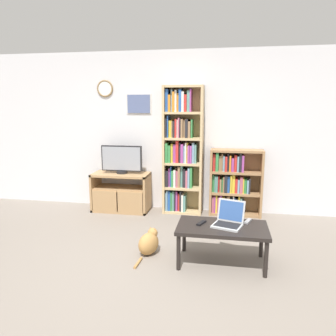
{
  "coord_description": "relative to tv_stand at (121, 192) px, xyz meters",
  "views": [
    {
      "loc": [
        0.8,
        -3.0,
        1.74
      ],
      "look_at": [
        0.04,
        1.28,
        0.9
      ],
      "focal_mm": 35.0,
      "sensor_mm": 36.0,
      "label": 1
    }
  ],
  "objects": [
    {
      "name": "television",
      "position": [
        0.02,
        0.02,
        0.55
      ],
      "size": [
        0.68,
        0.18,
        0.46
      ],
      "color": "black",
      "rests_on": "tv_stand"
    },
    {
      "name": "cat",
      "position": [
        0.84,
        -1.51,
        -0.18
      ],
      "size": [
        0.31,
        0.55,
        0.31
      ],
      "rotation": [
        0.0,
        0.0,
        -0.44
      ],
      "color": "#B78447",
      "rests_on": "ground_plane"
    },
    {
      "name": "bookshelf_tall",
      "position": [
        0.99,
        0.11,
        0.7
      ],
      "size": [
        0.63,
        0.32,
        2.04
      ],
      "color": "tan",
      "rests_on": "ground_plane"
    },
    {
      "name": "bookshelf_short",
      "position": [
        1.81,
        0.13,
        0.19
      ],
      "size": [
        0.82,
        0.28,
        1.06
      ],
      "color": "#9E754C",
      "rests_on": "ground_plane"
    },
    {
      "name": "wall_back",
      "position": [
        0.89,
        0.3,
        0.99
      ],
      "size": [
        6.79,
        0.09,
        2.6
      ],
      "color": "silver",
      "rests_on": "ground_plane"
    },
    {
      "name": "coffee_table",
      "position": [
        1.69,
        -1.59,
        0.07
      ],
      "size": [
        0.98,
        0.56,
        0.44
      ],
      "color": "black",
      "rests_on": "ground_plane"
    },
    {
      "name": "tv_stand",
      "position": [
        0.0,
        0.0,
        0.0
      ],
      "size": [
        0.93,
        0.46,
        0.63
      ],
      "color": "tan",
      "rests_on": "ground_plane"
    },
    {
      "name": "laptop",
      "position": [
        1.76,
        -1.55,
        0.18
      ],
      "size": [
        0.38,
        0.37,
        0.27
      ],
      "rotation": [
        0.0,
        0.0,
        -0.31
      ],
      "color": "#B7BABC",
      "rests_on": "coffee_table"
    },
    {
      "name": "remote_near_laptop",
      "position": [
        1.97,
        -1.41,
        0.13
      ],
      "size": [
        0.1,
        0.17,
        0.02
      ],
      "rotation": [
        0.0,
        0.0,
        2.79
      ],
      "color": "#99999E",
      "rests_on": "coffee_table"
    },
    {
      "name": "remote_far_from_laptop",
      "position": [
        1.46,
        -1.56,
        0.13
      ],
      "size": [
        0.11,
        0.16,
        0.02
      ],
      "rotation": [
        0.0,
        0.0,
        2.72
      ],
      "color": "black",
      "rests_on": "coffee_table"
    },
    {
      "name": "ground_plane",
      "position": [
        0.9,
        -2.05,
        -0.32
      ],
      "size": [
        18.0,
        18.0,
        0.0
      ],
      "primitive_type": "plane",
      "color": "gray"
    }
  ]
}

